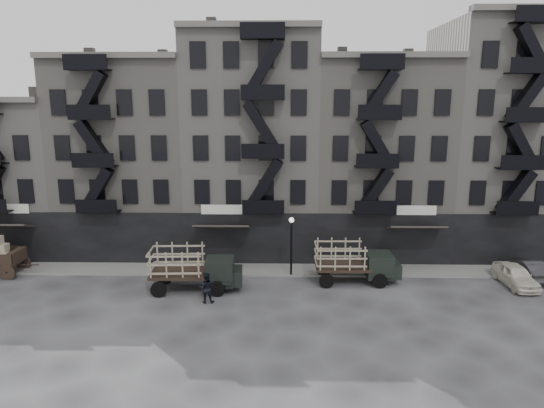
{
  "coord_description": "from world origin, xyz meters",
  "views": [
    {
      "loc": [
        2.26,
        -29.7,
        12.25
      ],
      "look_at": [
        1.63,
        4.0,
        4.92
      ],
      "focal_mm": 32.0,
      "sensor_mm": 36.0,
      "label": 1
    }
  ],
  "objects_px": {
    "stake_truck_west": "(193,266)",
    "stake_truck_east": "(354,259)",
    "car_east": "(516,275)",
    "car_far": "(528,269)",
    "pedestrian_mid": "(206,288)"
  },
  "relations": [
    {
      "from": "stake_truck_west",
      "to": "car_far",
      "type": "bearing_deg",
      "value": 3.8
    },
    {
      "from": "car_east",
      "to": "car_far",
      "type": "xyz_separation_m",
      "value": [
        1.54,
        1.43,
        -0.03
      ]
    },
    {
      "from": "car_east",
      "to": "car_far",
      "type": "relative_size",
      "value": 1.0
    },
    {
      "from": "stake_truck_east",
      "to": "car_east",
      "type": "distance_m",
      "value": 10.75
    },
    {
      "from": "car_far",
      "to": "pedestrian_mid",
      "type": "bearing_deg",
      "value": 11.0
    },
    {
      "from": "stake_truck_east",
      "to": "car_far",
      "type": "distance_m",
      "value": 12.31
    },
    {
      "from": "stake_truck_west",
      "to": "pedestrian_mid",
      "type": "bearing_deg",
      "value": -62.56
    },
    {
      "from": "car_east",
      "to": "car_far",
      "type": "height_order",
      "value": "car_east"
    },
    {
      "from": "stake_truck_west",
      "to": "stake_truck_east",
      "type": "distance_m",
      "value": 10.81
    },
    {
      "from": "stake_truck_east",
      "to": "car_east",
      "type": "height_order",
      "value": "stake_truck_east"
    },
    {
      "from": "car_far",
      "to": "car_east",
      "type": "bearing_deg",
      "value": 42.16
    },
    {
      "from": "car_east",
      "to": "car_far",
      "type": "distance_m",
      "value": 2.1
    },
    {
      "from": "car_far",
      "to": "pedestrian_mid",
      "type": "xyz_separation_m",
      "value": [
        -21.78,
        -4.57,
        0.26
      ]
    },
    {
      "from": "car_far",
      "to": "stake_truck_east",
      "type": "bearing_deg",
      "value": 3.79
    },
    {
      "from": "stake_truck_west",
      "to": "stake_truck_east",
      "type": "xyz_separation_m",
      "value": [
        10.69,
        1.6,
        -0.06
      ]
    }
  ]
}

